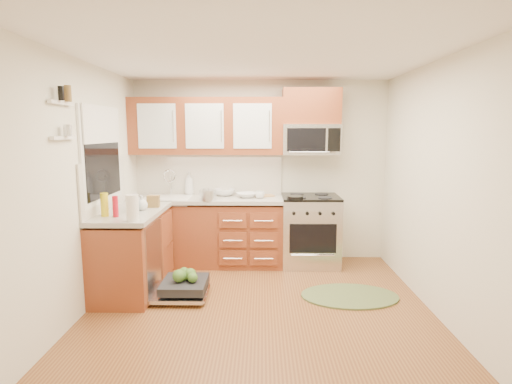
{
  "coord_description": "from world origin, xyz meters",
  "views": [
    {
      "loc": [
        0.03,
        -3.86,
        1.8
      ],
      "look_at": [
        -0.05,
        0.85,
        1.09
      ],
      "focal_mm": 28.0,
      "sensor_mm": 36.0,
      "label": 1
    }
  ],
  "objects_px": {
    "microwave": "(311,139)",
    "bowl_b": "(225,192)",
    "upper_cabinets": "(206,126)",
    "paper_towel_roll": "(133,208)",
    "bowl_a": "(247,195)",
    "dishwasher": "(181,288)",
    "stock_pot": "(208,195)",
    "sink": "(168,207)",
    "skillet": "(295,198)",
    "cutting_board": "(265,196)",
    "rug": "(350,296)",
    "range": "(310,230)",
    "cup": "(260,195)"
  },
  "relations": [
    {
      "from": "rug",
      "to": "skillet",
      "type": "bearing_deg",
      "value": 122.8
    },
    {
      "from": "range",
      "to": "cup",
      "type": "xyz_separation_m",
      "value": [
        -0.68,
        -0.06,
        0.5
      ]
    },
    {
      "from": "stock_pot",
      "to": "bowl_b",
      "type": "relative_size",
      "value": 0.75
    },
    {
      "from": "paper_towel_roll",
      "to": "bowl_b",
      "type": "xyz_separation_m",
      "value": [
        0.76,
        1.62,
        -0.09
      ]
    },
    {
      "from": "microwave",
      "to": "stock_pot",
      "type": "bearing_deg",
      "value": -166.32
    },
    {
      "from": "upper_cabinets",
      "to": "stock_pot",
      "type": "relative_size",
      "value": 9.29
    },
    {
      "from": "bowl_a",
      "to": "dishwasher",
      "type": "bearing_deg",
      "value": -120.67
    },
    {
      "from": "microwave",
      "to": "dishwasher",
      "type": "xyz_separation_m",
      "value": [
        -1.54,
        -1.25,
        -1.6
      ]
    },
    {
      "from": "skillet",
      "to": "bowl_b",
      "type": "height_order",
      "value": "bowl_b"
    },
    {
      "from": "dishwasher",
      "to": "paper_towel_roll",
      "type": "height_order",
      "value": "paper_towel_roll"
    },
    {
      "from": "upper_cabinets",
      "to": "bowl_a",
      "type": "distance_m",
      "value": 1.07
    },
    {
      "from": "skillet",
      "to": "cutting_board",
      "type": "xyz_separation_m",
      "value": [
        -0.39,
        0.37,
        -0.04
      ]
    },
    {
      "from": "dishwasher",
      "to": "bowl_b",
      "type": "relative_size",
      "value": 2.39
    },
    {
      "from": "dishwasher",
      "to": "stock_pot",
      "type": "distance_m",
      "value": 1.29
    },
    {
      "from": "paper_towel_roll",
      "to": "bowl_b",
      "type": "bearing_deg",
      "value": 64.99
    },
    {
      "from": "cutting_board",
      "to": "bowl_a",
      "type": "height_order",
      "value": "bowl_a"
    },
    {
      "from": "bowl_a",
      "to": "stock_pot",
      "type": "bearing_deg",
      "value": -155.58
    },
    {
      "from": "upper_cabinets",
      "to": "bowl_b",
      "type": "xyz_separation_m",
      "value": [
        0.23,
        0.03,
        -0.9
      ]
    },
    {
      "from": "sink",
      "to": "paper_towel_roll",
      "type": "distance_m",
      "value": 1.46
    },
    {
      "from": "sink",
      "to": "bowl_b",
      "type": "bearing_deg",
      "value": 13.4
    },
    {
      "from": "skillet",
      "to": "bowl_b",
      "type": "xyz_separation_m",
      "value": [
        -0.94,
        0.42,
        0.0
      ]
    },
    {
      "from": "upper_cabinets",
      "to": "range",
      "type": "height_order",
      "value": "upper_cabinets"
    },
    {
      "from": "microwave",
      "to": "bowl_a",
      "type": "height_order",
      "value": "microwave"
    },
    {
      "from": "paper_towel_roll",
      "to": "bowl_a",
      "type": "distance_m",
      "value": 1.82
    },
    {
      "from": "microwave",
      "to": "cutting_board",
      "type": "height_order",
      "value": "microwave"
    },
    {
      "from": "dishwasher",
      "to": "cutting_board",
      "type": "relative_size",
      "value": 2.87
    },
    {
      "from": "upper_cabinets",
      "to": "dishwasher",
      "type": "distance_m",
      "value": 2.19
    },
    {
      "from": "dishwasher",
      "to": "skillet",
      "type": "distance_m",
      "value": 1.8
    },
    {
      "from": "upper_cabinets",
      "to": "range",
      "type": "distance_m",
      "value": 1.99
    },
    {
      "from": "rug",
      "to": "cup",
      "type": "xyz_separation_m",
      "value": [
        -1.0,
        1.04,
        0.96
      ]
    },
    {
      "from": "rug",
      "to": "bowl_b",
      "type": "relative_size",
      "value": 3.65
    },
    {
      "from": "skillet",
      "to": "cutting_board",
      "type": "bearing_deg",
      "value": 136.24
    },
    {
      "from": "dishwasher",
      "to": "rug",
      "type": "height_order",
      "value": "dishwasher"
    },
    {
      "from": "stock_pot",
      "to": "bowl_b",
      "type": "bearing_deg",
      "value": 64.5
    },
    {
      "from": "sink",
      "to": "cup",
      "type": "bearing_deg",
      "value": -2.32
    },
    {
      "from": "paper_towel_roll",
      "to": "cup",
      "type": "bearing_deg",
      "value": 48.07
    },
    {
      "from": "microwave",
      "to": "bowl_b",
      "type": "distance_m",
      "value": 1.38
    },
    {
      "from": "cutting_board",
      "to": "cup",
      "type": "height_order",
      "value": "cup"
    },
    {
      "from": "sink",
      "to": "cup",
      "type": "distance_m",
      "value": 1.26
    },
    {
      "from": "dishwasher",
      "to": "cutting_board",
      "type": "distance_m",
      "value": 1.76
    },
    {
      "from": "microwave",
      "to": "upper_cabinets",
      "type": "bearing_deg",
      "value": 178.98
    },
    {
      "from": "dishwasher",
      "to": "skillet",
      "type": "xyz_separation_m",
      "value": [
        1.31,
        0.88,
        0.87
      ]
    },
    {
      "from": "paper_towel_roll",
      "to": "bowl_b",
      "type": "distance_m",
      "value": 1.79
    },
    {
      "from": "dishwasher",
      "to": "rug",
      "type": "xyz_separation_m",
      "value": [
        1.86,
        0.03,
        -0.09
      ]
    },
    {
      "from": "cup",
      "to": "sink",
      "type": "bearing_deg",
      "value": 177.68
    },
    {
      "from": "dishwasher",
      "to": "bowl_a",
      "type": "bearing_deg",
      "value": 59.33
    },
    {
      "from": "dishwasher",
      "to": "bowl_a",
      "type": "distance_m",
      "value": 1.58
    },
    {
      "from": "upper_cabinets",
      "to": "skillet",
      "type": "height_order",
      "value": "upper_cabinets"
    },
    {
      "from": "sink",
      "to": "bowl_b",
      "type": "relative_size",
      "value": 2.11
    },
    {
      "from": "skillet",
      "to": "bowl_a",
      "type": "xyz_separation_m",
      "value": [
        -0.63,
        0.26,
        -0.01
      ]
    }
  ]
}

